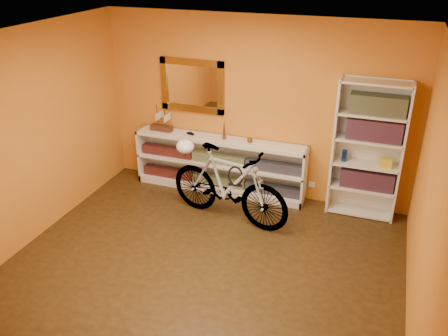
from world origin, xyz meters
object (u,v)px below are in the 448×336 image
(console_unit, at_px, (219,165))
(bicycle, at_px, (228,185))
(helmet, at_px, (185,147))
(bookcase, at_px, (367,151))

(console_unit, height_order, bicycle, bicycle)
(console_unit, distance_m, helmet, 0.84)
(console_unit, relative_size, bookcase, 1.37)
(bicycle, bearing_deg, console_unit, 39.74)
(helmet, bearing_deg, bookcase, 15.37)
(bookcase, relative_size, bicycle, 1.06)
(bicycle, bearing_deg, bookcase, -53.60)
(console_unit, xyz_separation_m, helmet, (-0.27, -0.62, 0.51))
(bookcase, xyz_separation_m, helmet, (-2.34, -0.64, -0.02))
(console_unit, xyz_separation_m, bicycle, (0.41, -0.75, 0.10))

